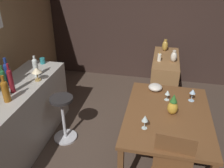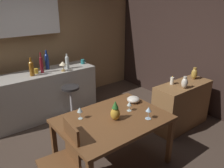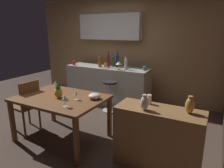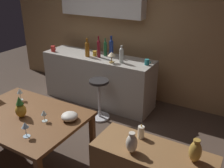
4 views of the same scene
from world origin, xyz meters
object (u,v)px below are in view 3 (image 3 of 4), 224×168
at_px(counter_lamp, 119,64).
at_px(wine_glass_center, 55,83).
at_px(bar_stool, 110,96).
at_px(wine_glass_right, 76,93).
at_px(sideboard_cabinet, 158,138).
at_px(wine_bottle_green, 113,61).
at_px(cup_teal, 145,68).
at_px(vase_brass, 190,105).
at_px(pineapple_centerpiece, 58,91).
at_px(wine_bottle_cobalt, 118,60).
at_px(wine_bottle_amber, 100,61).
at_px(cup_mustard, 105,65).
at_px(pillar_candle_tall, 149,99).
at_px(chair_near_window, 27,104).
at_px(cup_red, 74,63).
at_px(wine_bottle_ruby, 109,60).
at_px(wine_bottle_clear, 126,63).
at_px(vase_ceramic_ivory, 144,103).
at_px(fruit_bowl, 94,96).
at_px(wine_glass_left, 65,98).
at_px(dining_table, 61,102).

bearing_deg(counter_lamp, wine_glass_center, -108.95).
height_order(bar_stool, wine_glass_right, wine_glass_right).
xyz_separation_m(sideboard_cabinet, wine_bottle_green, (-1.71, 1.97, 0.63)).
bearing_deg(cup_teal, vase_brass, -56.81).
distance_m(pineapple_centerpiece, wine_bottle_cobalt, 2.10).
distance_m(sideboard_cabinet, wine_bottle_amber, 2.73).
bearing_deg(cup_mustard, wine_glass_center, -92.09).
relative_size(wine_glass_right, pillar_candle_tall, 0.92).
bearing_deg(pineapple_centerpiece, wine_bottle_amber, 101.60).
bearing_deg(cup_mustard, vase_brass, -39.57).
distance_m(wine_glass_center, wine_bottle_amber, 1.59).
height_order(sideboard_cabinet, wine_bottle_amber, wine_bottle_amber).
distance_m(sideboard_cabinet, pillar_candle_tall, 0.52).
relative_size(chair_near_window, vase_brass, 4.31).
distance_m(cup_teal, counter_lamp, 0.59).
bearing_deg(cup_red, wine_bottle_ruby, 7.56).
height_order(wine_glass_center, wine_bottle_ruby, wine_bottle_ruby).
relative_size(chair_near_window, wine_glass_center, 5.58).
xyz_separation_m(wine_bottle_green, wine_bottle_clear, (0.43, -0.20, -0.00)).
xyz_separation_m(cup_mustard, vase_ceramic_ivory, (1.70, -1.98, -0.03)).
distance_m(sideboard_cabinet, wine_bottle_clear, 2.28).
xyz_separation_m(fruit_bowl, wine_bottle_amber, (-0.91, 1.65, 0.26)).
bearing_deg(pineapple_centerpiece, wine_bottle_clear, 80.75).
relative_size(chair_near_window, pineapple_centerpiece, 3.54).
bearing_deg(wine_bottle_amber, bar_stool, -39.51).
bearing_deg(wine_glass_left, wine_bottle_ruby, 103.55).
distance_m(cup_teal, pillar_candle_tall, 1.90).
height_order(chair_near_window, vase_ceramic_ivory, vase_ceramic_ivory).
xyz_separation_m(wine_glass_left, wine_bottle_amber, (-0.73, 2.12, 0.18)).
xyz_separation_m(cup_teal, vase_brass, (1.21, -1.85, -0.03)).
relative_size(wine_glass_left, wine_bottle_cobalt, 0.45).
relative_size(bar_stool, vase_ceramic_ivory, 3.49).
height_order(counter_lamp, pillar_candle_tall, counter_lamp).
height_order(wine_bottle_clear, counter_lamp, wine_bottle_clear).
relative_size(chair_near_window, cup_teal, 8.38).
bearing_deg(cup_red, wine_bottle_clear, 2.59).
height_order(wine_bottle_clear, wine_bottle_cobalt, wine_bottle_cobalt).
xyz_separation_m(wine_glass_center, cup_mustard, (0.06, 1.67, 0.08)).
xyz_separation_m(chair_near_window, pineapple_centerpiece, (0.75, 0.01, 0.34)).
bearing_deg(cup_red, pineapple_centerpiece, -57.90).
distance_m(dining_table, wine_glass_right, 0.35).
bearing_deg(cup_teal, pineapple_centerpiece, -109.84).
bearing_deg(vase_brass, wine_bottle_ruby, 139.50).
xyz_separation_m(bar_stool, wine_bottle_green, (-0.25, 0.61, 0.67)).
bearing_deg(vase_brass, cup_mustard, 140.43).
distance_m(cup_red, vase_brass, 3.48).
bearing_deg(chair_near_window, pillar_candle_tall, 6.07).
bearing_deg(cup_mustard, cup_red, -169.76).
bearing_deg(bar_stool, chair_near_window, -120.72).
distance_m(cup_mustard, counter_lamp, 0.49).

